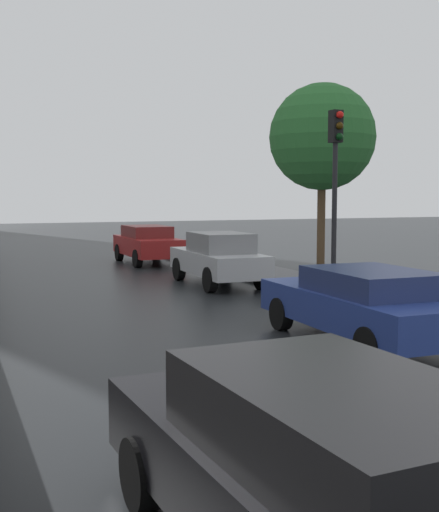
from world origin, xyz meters
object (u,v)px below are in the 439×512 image
(car_silver_near_kerb, at_px, (219,258))
(street_tree_near, at_px, (322,137))
(car_black_behind_camera, at_px, (328,478))
(car_blue_mid_road, at_px, (365,303))
(traffic_light, at_px, (336,168))
(car_red_far_ahead, at_px, (147,243))

(car_silver_near_kerb, xyz_separation_m, street_tree_near, (3.75, 0.60, 3.57))
(car_black_behind_camera, distance_m, street_tree_near, 17.12)
(car_blue_mid_road, relative_size, street_tree_near, 0.75)
(car_blue_mid_road, distance_m, street_tree_near, 10.13)
(street_tree_near, bearing_deg, car_silver_near_kerb, -170.83)
(car_silver_near_kerb, relative_size, traffic_light, 0.96)
(car_blue_mid_road, relative_size, traffic_light, 1.02)
(car_black_behind_camera, xyz_separation_m, traffic_light, (6.34, 9.80, 2.44))
(car_red_far_ahead, height_order, traffic_light, traffic_light)
(traffic_light, relative_size, street_tree_near, 0.73)
(traffic_light, distance_m, street_tree_near, 5.21)
(car_black_behind_camera, relative_size, traffic_light, 1.03)
(car_blue_mid_road, xyz_separation_m, car_black_behind_camera, (-4.43, -5.86, 0.05))
(car_blue_mid_road, xyz_separation_m, traffic_light, (1.91, 3.94, 2.48))
(car_blue_mid_road, bearing_deg, traffic_light, 65.78)
(car_silver_near_kerb, distance_m, traffic_light, 4.76)
(car_red_far_ahead, distance_m, traffic_light, 10.87)
(car_blue_mid_road, bearing_deg, car_silver_near_kerb, 87.58)
(car_red_far_ahead, bearing_deg, car_silver_near_kerb, -88.25)
(car_red_far_ahead, bearing_deg, car_black_behind_camera, -102.85)
(car_red_far_ahead, xyz_separation_m, traffic_light, (1.49, -10.49, 2.43))
(car_black_behind_camera, xyz_separation_m, street_tree_near, (8.73, 14.28, 3.60))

